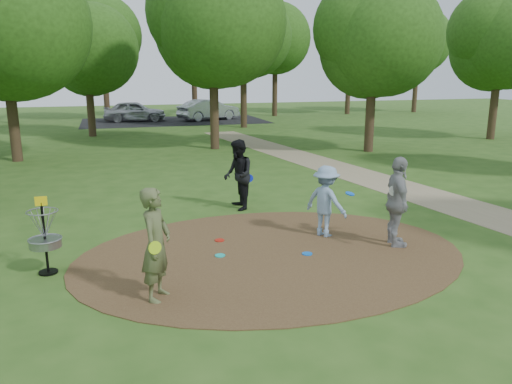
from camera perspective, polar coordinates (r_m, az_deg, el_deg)
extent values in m
plane|color=#2D5119|center=(10.79, 1.86, -7.14)|extent=(100.00, 100.00, 0.00)
cylinder|color=#47301C|center=(10.78, 1.86, -7.09)|extent=(8.40, 8.40, 0.02)
cube|color=#8C7A5B|center=(15.59, 22.61, -1.61)|extent=(7.55, 39.89, 0.01)
cube|color=black|center=(40.08, -9.30, 8.03)|extent=(14.00, 8.00, 0.01)
imported|color=#515A34|center=(8.61, -11.34, -5.91)|extent=(0.75, 0.86, 1.97)
cylinder|color=#B7EB1A|center=(8.30, -11.48, -6.26)|extent=(0.22, 0.10, 0.22)
imported|color=#809DBF|center=(11.82, 7.99, -1.08)|extent=(1.11, 1.27, 1.70)
cylinder|color=blue|center=(12.06, 10.69, -0.19)|extent=(0.31, 0.31, 0.08)
imported|color=black|center=(14.00, -2.05, 1.96)|extent=(0.78, 0.99, 1.98)
cylinder|color=#0B1EC4|center=(14.09, -0.77, 1.59)|extent=(0.23, 0.09, 0.22)
imported|color=gray|center=(11.42, 15.85, -1.13)|extent=(0.79, 1.28, 2.03)
cylinder|color=white|center=(11.23, 15.41, 0.13)|extent=(0.22, 0.08, 0.22)
cylinder|color=#16B4AB|center=(10.67, -4.14, -7.25)|extent=(0.22, 0.22, 0.02)
cylinder|color=blue|center=(10.80, 5.86, -7.02)|extent=(0.22, 0.22, 0.02)
cylinder|color=red|center=(11.59, -4.18, -5.52)|extent=(0.22, 0.22, 0.02)
imported|color=#A5A7AD|center=(40.18, -13.70, 8.97)|extent=(4.81, 2.28, 1.59)
imported|color=#A7ABAF|center=(40.40, -5.43, 9.34)|extent=(5.23, 3.38, 1.63)
cylinder|color=black|center=(10.42, -22.96, -5.09)|extent=(0.05, 0.05, 1.35)
cylinder|color=black|center=(10.63, -22.63, -8.44)|extent=(0.36, 0.36, 0.04)
cylinder|color=gray|center=(10.43, -22.93, -5.38)|extent=(0.60, 0.60, 0.16)
torus|color=gray|center=(10.41, -22.97, -4.96)|extent=(0.63, 0.63, 0.03)
torus|color=gray|center=(10.26, -23.26, -2.05)|extent=(0.58, 0.58, 0.02)
cube|color=yellow|center=(10.21, -23.36, -0.96)|extent=(0.22, 0.02, 0.18)
cylinder|color=#332316|center=(23.92, -26.03, 7.68)|extent=(0.44, 0.44, 3.80)
sphere|color=#234512|center=(23.90, -26.97, 16.35)|extent=(6.30, 6.30, 6.30)
cylinder|color=#332316|center=(25.16, -4.80, 9.67)|extent=(0.44, 0.44, 4.18)
sphere|color=#234512|center=(25.18, -4.98, 18.28)|extent=(6.15, 6.15, 6.15)
cylinder|color=#332316|center=(24.87, 12.91, 8.67)|extent=(0.44, 0.44, 3.61)
sphere|color=#234512|center=(24.81, 13.33, 16.18)|extent=(5.30, 5.30, 5.30)
cylinder|color=#332316|center=(31.63, -18.38, 9.15)|extent=(0.44, 0.44, 3.42)
sphere|color=#234512|center=(31.57, -18.81, 14.82)|extent=(5.17, 5.17, 5.17)
cylinder|color=#332316|center=(34.84, -1.42, 10.97)|extent=(0.44, 0.44, 4.37)
sphere|color=#234512|center=(34.86, -1.46, 17.08)|extent=(5.56, 5.56, 5.56)
cylinder|color=#332316|center=(31.77, 25.53, 8.89)|extent=(0.44, 0.44, 3.80)
sphere|color=#234512|center=(31.75, 26.17, 14.94)|extent=(5.35, 5.35, 5.35)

